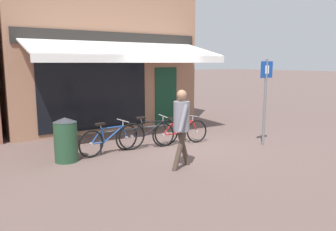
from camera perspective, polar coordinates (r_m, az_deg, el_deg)
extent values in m
plane|color=brown|center=(9.28, 1.28, -4.96)|extent=(160.00, 160.00, 0.00)
cube|color=#9E7056|center=(12.34, -12.14, 12.55)|extent=(6.49, 3.00, 6.07)
cube|color=black|center=(10.70, -12.57, 3.51)|extent=(3.57, 0.04, 2.20)
cube|color=#143D28|center=(11.88, -0.37, 3.30)|extent=(0.90, 0.04, 2.10)
cube|color=#282623|center=(10.93, -9.28, 13.01)|extent=(6.17, 0.06, 0.44)
cube|color=white|center=(10.03, -7.00, 11.55)|extent=(5.84, 1.99, 0.50)
cube|color=white|center=(9.14, -4.25, 9.79)|extent=(5.84, 0.03, 0.20)
cylinder|color=#47494F|center=(8.82, -3.84, -2.06)|extent=(2.68, 0.04, 0.04)
cylinder|color=#47494F|center=(8.36, -11.62, -4.80)|extent=(0.04, 0.04, 0.55)
cylinder|color=#47494F|center=(9.55, 2.98, -2.87)|extent=(0.04, 0.04, 0.55)
torus|color=black|center=(8.63, -7.22, -3.79)|extent=(0.68, 0.19, 0.68)
cylinder|color=#9E9EA3|center=(8.63, -7.22, -3.79)|extent=(0.08, 0.07, 0.07)
torus|color=black|center=(8.09, -13.22, -4.85)|extent=(0.68, 0.19, 0.68)
cylinder|color=#9E9EA3|center=(8.09, -13.22, -4.85)|extent=(0.08, 0.07, 0.07)
cylinder|color=#1E4793|center=(8.38, -9.41, -3.19)|extent=(0.58, 0.13, 0.36)
cylinder|color=#1E4793|center=(8.32, -9.65, -2.05)|extent=(0.63, 0.15, 0.05)
cylinder|color=#1E4793|center=(8.21, -11.27, -3.44)|extent=(0.12, 0.07, 0.36)
cylinder|color=#1E4793|center=(8.18, -12.11, -4.71)|extent=(0.36, 0.10, 0.05)
cylinder|color=#1E4793|center=(8.12, -12.37, -3.56)|extent=(0.31, 0.08, 0.36)
cylinder|color=#1E4793|center=(8.56, -7.53, -2.82)|extent=(0.15, 0.07, 0.33)
cylinder|color=#9E9EA3|center=(8.13, -11.62, -1.95)|extent=(0.06, 0.04, 0.11)
cube|color=black|center=(8.11, -11.72, -1.48)|extent=(0.25, 0.14, 0.05)
cylinder|color=#9E9EA3|center=(8.48, -7.85, -1.36)|extent=(0.03, 0.03, 0.14)
cylinder|color=#9E9EA3|center=(8.46, -7.85, -0.90)|extent=(0.12, 0.52, 0.04)
torus|color=black|center=(9.00, -0.27, -3.04)|extent=(0.73, 0.14, 0.72)
cylinder|color=#9E9EA3|center=(9.00, -0.27, -3.04)|extent=(0.08, 0.07, 0.07)
torus|color=black|center=(8.61, -6.32, -3.66)|extent=(0.73, 0.14, 0.72)
cylinder|color=#9E9EA3|center=(8.61, -6.32, -3.66)|extent=(0.08, 0.07, 0.07)
cylinder|color=black|center=(8.80, -2.50, -2.26)|extent=(0.56, 0.10, 0.39)
cylinder|color=black|center=(8.75, -2.72, -1.08)|extent=(0.62, 0.10, 0.05)
cylinder|color=black|center=(8.68, -4.37, -2.38)|extent=(0.11, 0.04, 0.38)
cylinder|color=black|center=(8.67, -5.22, -3.61)|extent=(0.36, 0.07, 0.05)
cylinder|color=black|center=(8.62, -5.46, -2.42)|extent=(0.31, 0.08, 0.38)
cylinder|color=black|center=(8.94, -0.58, -2.01)|extent=(0.14, 0.04, 0.35)
cylinder|color=#9E9EA3|center=(8.61, -4.70, -0.87)|extent=(0.05, 0.02, 0.11)
cube|color=black|center=(8.59, -4.79, -0.42)|extent=(0.25, 0.12, 0.05)
cylinder|color=#9E9EA3|center=(8.86, -0.88, -0.53)|extent=(0.03, 0.03, 0.14)
cylinder|color=#9E9EA3|center=(8.85, -0.88, -0.09)|extent=(0.08, 0.52, 0.04)
torus|color=black|center=(9.42, 5.02, -2.74)|extent=(0.66, 0.18, 0.66)
cylinder|color=#9E9EA3|center=(9.42, 5.02, -2.74)|extent=(0.08, 0.07, 0.07)
torus|color=black|center=(8.94, -0.84, -3.36)|extent=(0.66, 0.18, 0.66)
cylinder|color=#9E9EA3|center=(8.94, -0.84, -3.36)|extent=(0.08, 0.07, 0.07)
cylinder|color=#B21E1E|center=(9.21, 2.84, -2.08)|extent=(0.59, 0.07, 0.35)
cylinder|color=#B21E1E|center=(9.17, 2.58, -1.05)|extent=(0.65, 0.11, 0.05)
cylinder|color=#B21E1E|center=(9.06, 1.02, -2.21)|extent=(0.12, 0.08, 0.34)
cylinder|color=#B21E1E|center=(9.02, 0.23, -3.30)|extent=(0.37, 0.08, 0.05)
cylinder|color=#B21E1E|center=(8.98, -0.03, -2.26)|extent=(0.32, 0.04, 0.34)
cylinder|color=#B21E1E|center=(9.38, 4.68, -1.85)|extent=(0.15, 0.08, 0.32)
cylinder|color=#9E9EA3|center=(9.01, 0.66, -0.86)|extent=(0.06, 0.04, 0.11)
cube|color=black|center=(9.00, 0.56, -0.42)|extent=(0.25, 0.13, 0.06)
cylinder|color=#9E9EA3|center=(9.32, 4.33, -0.52)|extent=(0.03, 0.04, 0.14)
cylinder|color=#9E9EA3|center=(9.32, 4.32, -0.09)|extent=(0.08, 0.52, 0.07)
cylinder|color=#47382D|center=(7.29, 2.70, -5.61)|extent=(0.35, 0.12, 0.84)
cylinder|color=#47382D|center=(7.01, 1.97, -6.22)|extent=(0.35, 0.12, 0.84)
cylinder|color=gray|center=(7.00, 2.38, -0.14)|extent=(0.36, 0.36, 0.64)
sphere|color=#A87A5B|center=(6.94, 2.41, 3.63)|extent=(0.21, 0.21, 0.21)
cylinder|color=gray|center=(6.78, 2.66, -0.45)|extent=(0.30, 0.16, 0.57)
cylinder|color=gray|center=(7.18, 1.81, 1.29)|extent=(0.22, 0.19, 0.29)
cylinder|color=#A87A5B|center=(7.18, 2.06, 1.98)|extent=(0.15, 0.19, 0.43)
cube|color=black|center=(7.11, 2.13, 3.59)|extent=(0.02, 0.07, 0.14)
cylinder|color=#23472D|center=(7.92, -17.36, -4.40)|extent=(0.53, 0.53, 0.93)
cone|color=#33353A|center=(7.82, -17.55, -0.70)|extent=(0.54, 0.54, 0.11)
cylinder|color=slate|center=(9.30, 16.51, 2.11)|extent=(0.07, 0.07, 2.36)
cube|color=#14429E|center=(9.23, 16.81, 7.66)|extent=(0.44, 0.02, 0.44)
cube|color=white|center=(9.23, 16.88, 7.66)|extent=(0.14, 0.01, 0.22)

